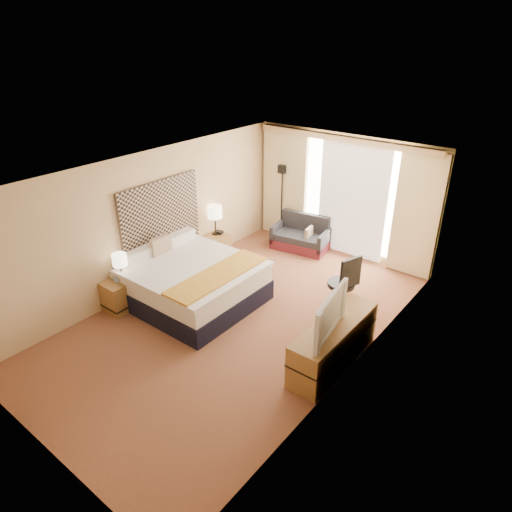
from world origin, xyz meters
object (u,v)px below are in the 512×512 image
Objects in this scene: floor_lamp at (282,187)px; television at (323,313)px; nightstand_left at (120,295)px; media_dresser at (334,343)px; lamp_right at (215,212)px; loveseat at (301,238)px; nightstand_right at (216,247)px; desk_chair at (343,287)px; lamp_left at (120,260)px; bed at (192,282)px.

television is (3.25, -3.60, -0.22)m from floor_lamp.
nightstand_left is 3.80m from television.
lamp_right reaches higher than media_dresser.
loveseat is (-2.55, 3.04, -0.10)m from media_dresser.
lamp_right is at bearing 128.24° from nightstand_right.
desk_chair is at bearing -36.15° from floor_lamp.
nightstand_left is at bearing -128.10° from lamp_left.
floor_lamp is 2.70× the size of lamp_right.
floor_lamp is 1.59× the size of television.
media_dresser is 2.89m from bed.
bed is 2.01× the size of television.
bed is (0.81, 0.98, 0.12)m from nightstand_left.
loveseat is 2.65m from desk_chair.
television reaches higher than nightstand_right.
bed reaches higher than loveseat.
television is at bearing -26.05° from lamp_right.
nightstand_left is 0.69m from lamp_left.
media_dresser is 1.64× the size of television.
lamp_left is (0.05, 0.07, 0.68)m from nightstand_left.
lamp_left reaches higher than bed.
floor_lamp is at bearing 96.86° from bed.
lamp_right is at bearing 91.02° from nightstand_left.
nightstand_right is 2.53m from lamp_left.
lamp_right is at bearing -137.19° from loveseat.
desk_chair is at bearing -50.31° from loveseat.
floor_lamp is at bearing 84.71° from nightstand_left.
television is at bearing 10.77° from lamp_left.
nightstand_left is 2.67m from lamp_right.
media_dresser is 0.81× the size of bed.
lamp_right is (-0.10, 2.49, 0.09)m from lamp_left.
floor_lamp reaches higher than loveseat.
television reaches higher than desk_chair.
loveseat is 0.76× the size of floor_lamp.
bed is at bearing -130.46° from desk_chair.
media_dresser is (3.70, -1.45, 0.07)m from nightstand_right.
bed is at bearing 50.41° from lamp_left.
nightstand_right is 0.31× the size of floor_lamp.
media_dresser is at bearing -19.17° from television.
media_dresser reaches higher than nightstand_left.
nightstand_right is 2.12m from floor_lamp.
loveseat is at bearing 52.06° from lamp_right.
floor_lamp reaches higher than desk_chair.
lamp_right is 4.11m from television.
loveseat is 2.50× the size of lamp_left.
bed is 2.92m from television.
lamp_left is (-1.09, -4.02, 0.70)m from loveseat.
lamp_right reaches higher than bed.
media_dresser is 3.83m from lamp_left.
lamp_left is at bearing -124.42° from desk_chair.
bed reaches higher than nightstand_left.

